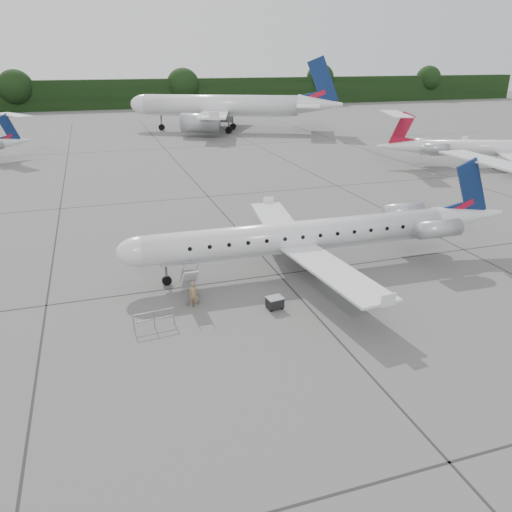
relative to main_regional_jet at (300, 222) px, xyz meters
name	(u,v)px	position (x,y,z in m)	size (l,w,h in m)	color
ground	(368,304)	(1.95, -6.18, -3.49)	(320.00, 320.00, 0.00)	#5F5F5D
treeline	(140,94)	(1.95, 123.82, 0.51)	(260.00, 4.00, 8.00)	black
main_regional_jet	(300,222)	(0.00, 0.00, 0.00)	(27.21, 19.59, 6.98)	silver
airstair	(189,281)	(-8.06, -2.01, -2.39)	(0.85, 2.35, 2.19)	silver
passenger	(193,295)	(-8.09, -3.34, -2.68)	(0.59, 0.39, 1.61)	olive
safety_railing	(154,320)	(-10.63, -5.13, -2.99)	(2.20, 0.08, 1.00)	gray
baggage_cart	(275,303)	(-3.60, -5.03, -3.10)	(0.90, 0.73, 0.78)	black
bg_narrowbody	(220,95)	(12.20, 69.51, 3.48)	(38.80, 27.93, 13.93)	silver
bg_regional_right	(502,140)	(39.18, 24.19, 0.07)	(27.15, 19.55, 7.12)	silver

